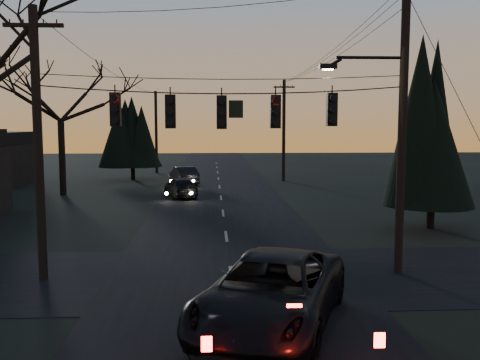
{
  "coord_description": "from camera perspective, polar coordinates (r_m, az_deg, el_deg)",
  "views": [
    {
      "loc": [
        -0.64,
        -6.91,
        4.97
      ],
      "look_at": [
        0.25,
        9.44,
        3.2
      ],
      "focal_mm": 40.0,
      "sensor_mm": 36.0,
      "label": 1
    }
  ],
  "objects": [
    {
      "name": "main_road",
      "position": [
        27.37,
        -1.73,
        -4.27
      ],
      "size": [
        8.0,
        120.0,
        0.02
      ],
      "primitive_type": "cube",
      "color": "black",
      "rests_on": "ground"
    },
    {
      "name": "cross_road",
      "position": [
        17.63,
        -0.92,
        -10.17
      ],
      "size": [
        60.0,
        7.0,
        0.02
      ],
      "primitive_type": "cube",
      "color": "black",
      "rests_on": "ground"
    },
    {
      "name": "utility_pole_right",
      "position": [
        18.66,
        16.45,
        -9.53
      ],
      "size": [
        5.0,
        0.3,
        10.0
      ],
      "primitive_type": null,
      "color": "black",
      "rests_on": "ground"
    },
    {
      "name": "utility_pole_left",
      "position": [
        18.42,
        -20.21,
        -9.86
      ],
      "size": [
        1.8,
        0.3,
        8.5
      ],
      "primitive_type": null,
      "color": "black",
      "rests_on": "ground"
    },
    {
      "name": "utility_pole_far_r",
      "position": [
        45.6,
        4.65,
        -0.1
      ],
      "size": [
        1.8,
        0.3,
        8.5
      ],
      "primitive_type": null,
      "color": "black",
      "rests_on": "ground"
    },
    {
      "name": "utility_pole_far_l",
      "position": [
        53.41,
        -8.86,
        0.76
      ],
      "size": [
        0.3,
        0.3,
        8.0
      ],
      "primitive_type": null,
      "color": "black",
      "rests_on": "ground"
    },
    {
      "name": "span_signal_assembly",
      "position": [
        16.92,
        -1.77,
        7.4
      ],
      "size": [
        11.5,
        0.44,
        1.48
      ],
      "color": "black",
      "rests_on": "ground"
    },
    {
      "name": "evergreen_right",
      "position": [
        26.33,
        19.96,
        4.73
      ],
      "size": [
        4.02,
        4.02,
        7.76
      ],
      "color": "black",
      "rests_on": "ground"
    },
    {
      "name": "bare_tree_dist",
      "position": [
        38.31,
        -18.68,
        9.01
      ],
      "size": [
        7.05,
        7.05,
        10.14
      ],
      "color": "black",
      "rests_on": "ground"
    },
    {
      "name": "evergreen_dist",
      "position": [
        47.19,
        -11.43,
        4.6
      ],
      "size": [
        3.91,
        3.91,
        6.36
      ],
      "color": "black",
      "rests_on": "ground"
    },
    {
      "name": "suv_near",
      "position": [
        13.2,
        3.38,
        -11.92
      ],
      "size": [
        4.92,
        6.88,
        1.74
      ],
      "primitive_type": "imported",
      "rotation": [
        0.0,
        0.0,
        -0.36
      ],
      "color": "black",
      "rests_on": "ground"
    },
    {
      "name": "sedan_oncoming_a",
      "position": [
        35.64,
        -6.35,
        -0.76
      ],
      "size": [
        2.68,
        4.33,
        1.38
      ],
      "primitive_type": "imported",
      "rotation": [
        0.0,
        0.0,
        3.42
      ],
      "color": "black",
      "rests_on": "ground"
    },
    {
      "name": "sedan_oncoming_b",
      "position": [
        42.79,
        -6.03,
        0.45
      ],
      "size": [
        2.68,
        4.65,
        1.45
      ],
      "primitive_type": "imported",
      "rotation": [
        0.0,
        0.0,
        3.42
      ],
      "color": "black",
      "rests_on": "ground"
    }
  ]
}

